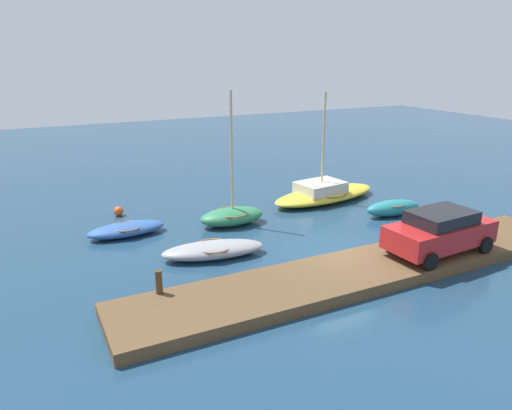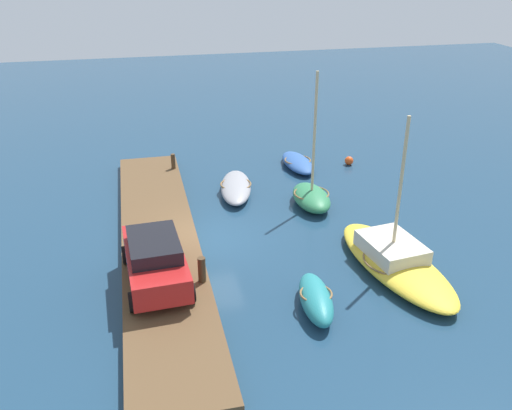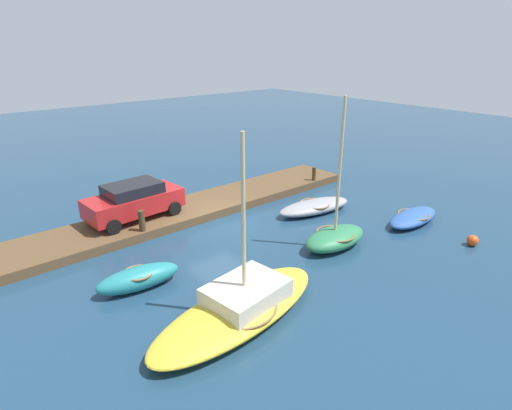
# 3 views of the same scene
# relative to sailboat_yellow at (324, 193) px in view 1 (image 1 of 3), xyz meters

# --- Properties ---
(ground_plane) EXTENTS (84.00, 84.00, 0.00)m
(ground_plane) POSITION_rel_sailboat_yellow_xyz_m (-3.68, -6.30, -0.44)
(ground_plane) COLOR navy
(dock_platform) EXTENTS (18.45, 2.93, 0.40)m
(dock_platform) POSITION_rel_sailboat_yellow_xyz_m (-3.68, -8.22, -0.24)
(dock_platform) COLOR brown
(dock_platform) RESTS_ON ground_plane
(sailboat_yellow) EXTENTS (6.74, 3.14, 5.76)m
(sailboat_yellow) POSITION_rel_sailboat_yellow_xyz_m (0.00, 0.00, 0.00)
(sailboat_yellow) COLOR gold
(sailboat_yellow) RESTS_ON ground_plane
(dinghy_teal) EXTENTS (2.97, 1.37, 0.79)m
(dinghy_teal) POSITION_rel_sailboat_yellow_xyz_m (1.61, -3.56, -0.04)
(dinghy_teal) COLOR teal
(dinghy_teal) RESTS_ON ground_plane
(rowboat_grey) EXTENTS (4.22, 2.14, 0.61)m
(rowboat_grey) POSITION_rel_sailboat_yellow_xyz_m (-8.09, -4.30, -0.13)
(rowboat_grey) COLOR #939399
(rowboat_grey) RESTS_ON ground_plane
(rowboat_blue) EXTENTS (3.38, 1.46, 0.56)m
(rowboat_blue) POSITION_rel_sailboat_yellow_xyz_m (-10.62, -0.44, -0.15)
(rowboat_blue) COLOR #2D569E
(rowboat_blue) RESTS_ON ground_plane
(rowboat_green) EXTENTS (3.09, 1.67, 6.12)m
(rowboat_green) POSITION_rel_sailboat_yellow_xyz_m (-5.94, -1.22, 0.03)
(rowboat_green) COLOR #2D7A4C
(rowboat_green) RESTS_ON ground_plane
(mooring_post_west) EXTENTS (0.22, 0.22, 0.78)m
(mooring_post_west) POSITION_rel_sailboat_yellow_xyz_m (-10.98, -7.00, 0.35)
(mooring_post_west) COLOR #47331E
(mooring_post_west) RESTS_ON dock_platform
(mooring_post_mid_west) EXTENTS (0.27, 0.27, 0.92)m
(mooring_post_mid_west) POSITION_rel_sailboat_yellow_xyz_m (-0.24, -7.00, 0.42)
(mooring_post_mid_west) COLOR #47331E
(mooring_post_mid_west) RESTS_ON dock_platform
(parked_car) EXTENTS (4.38, 2.28, 1.64)m
(parked_car) POSITION_rel_sailboat_yellow_xyz_m (-0.63, -8.51, 0.83)
(parked_car) COLOR #B21E1E
(parked_car) RESTS_ON dock_platform
(marker_buoy) EXTENTS (0.47, 0.47, 0.47)m
(marker_buoy) POSITION_rel_sailboat_yellow_xyz_m (-10.41, 2.40, -0.20)
(marker_buoy) COLOR #E54C19
(marker_buoy) RESTS_ON ground_plane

